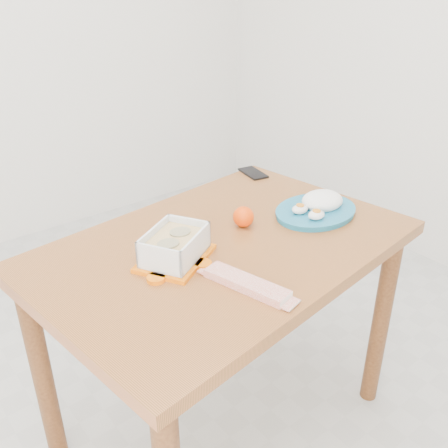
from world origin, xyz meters
TOP-DOWN VIEW (x-y plane):
  - ground at (0.00, 0.00)m, footprint 3.50×3.50m
  - dining_table at (0.12, -0.13)m, footprint 1.17×0.85m
  - food_container at (-0.05, -0.13)m, footprint 0.26×0.24m
  - orange_fruit at (0.23, -0.09)m, footprint 0.07×0.07m
  - rice_plate at (0.48, -0.17)m, footprint 0.31×0.31m
  - candy_bar at (0.02, -0.35)m, footprint 0.11×0.24m
  - smartphone at (0.55, 0.22)m, footprint 0.09×0.14m

SIDE VIEW (x-z plane):
  - ground at x=0.00m, z-range 0.00..0.00m
  - dining_table at x=0.12m, z-range 0.26..1.01m
  - smartphone at x=0.55m, z-range 0.75..0.76m
  - candy_bar at x=0.02m, z-range 0.75..0.77m
  - rice_plate at x=0.48m, z-range 0.74..0.82m
  - orange_fruit at x=0.23m, z-range 0.75..0.82m
  - food_container at x=-0.05m, z-range 0.75..0.84m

